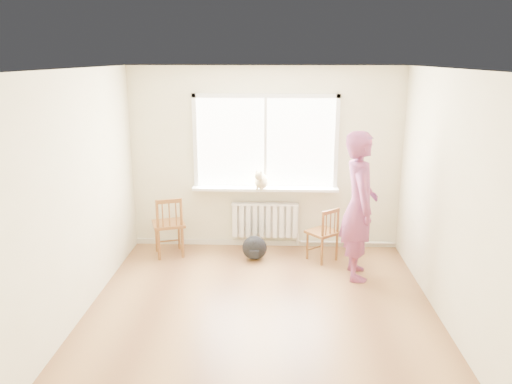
# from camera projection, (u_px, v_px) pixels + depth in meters

# --- Properties ---
(floor) EXTENTS (4.50, 4.50, 0.00)m
(floor) POSITION_uv_depth(u_px,v_px,m) (260.00, 318.00, 5.56)
(floor) COLOR #9A6C3F
(floor) RESTS_ON ground
(ceiling) EXTENTS (4.50, 4.50, 0.00)m
(ceiling) POSITION_uv_depth(u_px,v_px,m) (261.00, 69.00, 4.85)
(ceiling) COLOR white
(ceiling) RESTS_ON back_wall
(back_wall) EXTENTS (4.00, 0.01, 2.70)m
(back_wall) POSITION_uv_depth(u_px,v_px,m) (265.00, 159.00, 7.37)
(back_wall) COLOR beige
(back_wall) RESTS_ON ground
(window) EXTENTS (2.12, 0.05, 1.42)m
(window) POSITION_uv_depth(u_px,v_px,m) (265.00, 139.00, 7.27)
(window) COLOR white
(window) RESTS_ON back_wall
(windowsill) EXTENTS (2.15, 0.22, 0.04)m
(windowsill) POSITION_uv_depth(u_px,v_px,m) (265.00, 189.00, 7.38)
(windowsill) COLOR white
(windowsill) RESTS_ON back_wall
(radiator) EXTENTS (1.00, 0.12, 0.55)m
(radiator) POSITION_uv_depth(u_px,v_px,m) (265.00, 220.00, 7.52)
(radiator) COLOR white
(radiator) RESTS_ON back_wall
(heating_pipe) EXTENTS (1.40, 0.04, 0.04)m
(heating_pipe) POSITION_uv_depth(u_px,v_px,m) (347.00, 242.00, 7.60)
(heating_pipe) COLOR silver
(heating_pipe) RESTS_ON back_wall
(baseboard) EXTENTS (4.00, 0.03, 0.08)m
(baseboard) POSITION_uv_depth(u_px,v_px,m) (265.00, 243.00, 7.70)
(baseboard) COLOR beige
(baseboard) RESTS_ON ground
(chair_left) EXTENTS (0.55, 0.54, 0.89)m
(chair_left) POSITION_uv_depth(u_px,v_px,m) (169.00, 226.00, 7.19)
(chair_left) COLOR brown
(chair_left) RESTS_ON floor
(chair_right) EXTENTS (0.53, 0.53, 0.78)m
(chair_right) POSITION_uv_depth(u_px,v_px,m) (325.00, 234.00, 7.03)
(chair_right) COLOR brown
(chair_right) RESTS_ON floor
(person) EXTENTS (0.47, 0.71, 1.94)m
(person) POSITION_uv_depth(u_px,v_px,m) (359.00, 206.00, 6.40)
(person) COLOR #B13F3B
(person) RESTS_ON floor
(cat) EXTENTS (0.26, 0.46, 0.31)m
(cat) POSITION_uv_depth(u_px,v_px,m) (261.00, 180.00, 7.26)
(cat) COLOR beige
(cat) RESTS_ON windowsill
(backpack) EXTENTS (0.42, 0.38, 0.35)m
(backpack) POSITION_uv_depth(u_px,v_px,m) (255.00, 248.00, 7.13)
(backpack) COLOR black
(backpack) RESTS_ON floor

